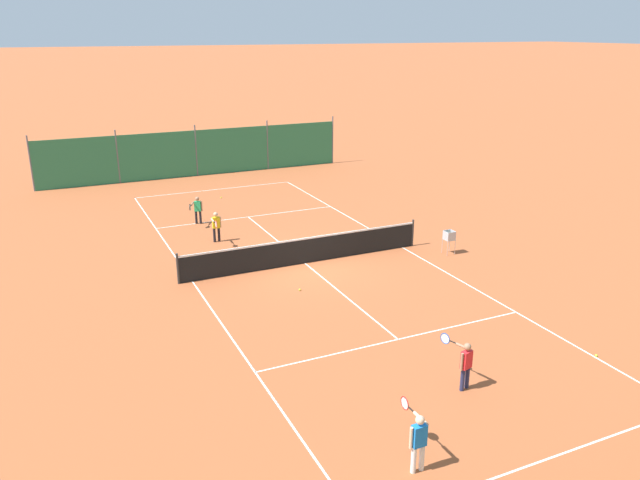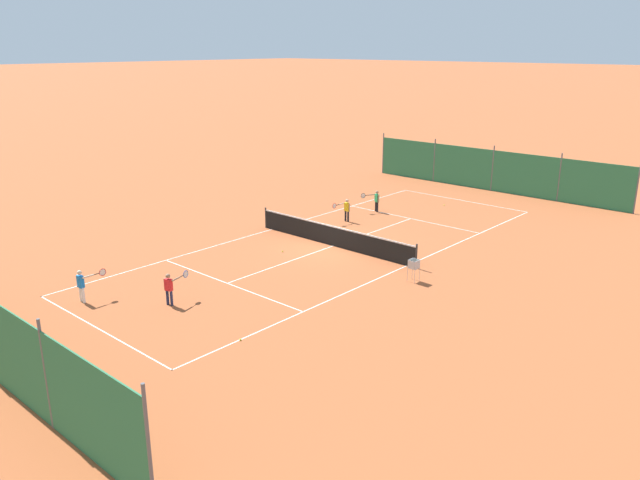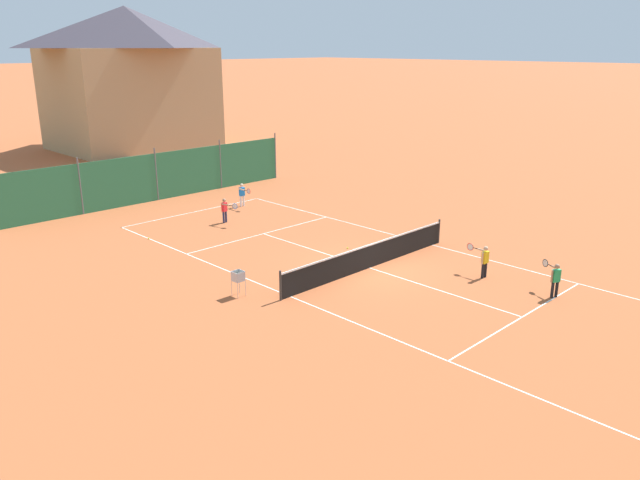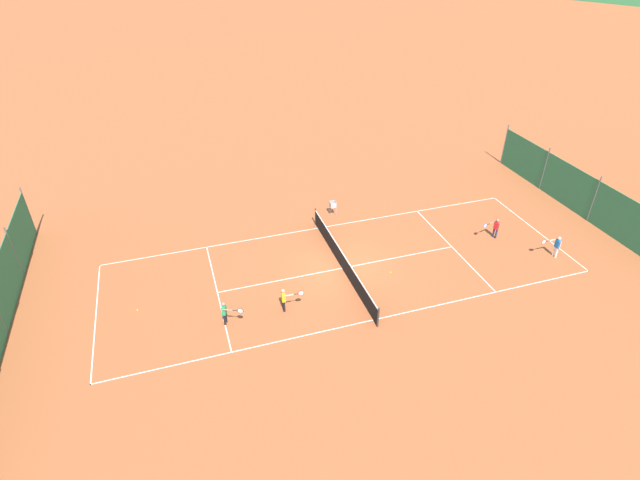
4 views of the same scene
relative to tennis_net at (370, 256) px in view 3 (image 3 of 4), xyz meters
name	(u,v)px [view 3 (image 3 of 4)]	position (x,y,z in m)	size (l,w,h in m)	color
ground_plane	(369,268)	(0.00, 0.00, -0.50)	(600.00, 600.00, 0.00)	#A8542D
court_line_markings	(369,268)	(0.00, 0.00, -0.50)	(8.25, 23.85, 0.01)	white
tennis_net	(370,256)	(0.00, 0.00, 0.00)	(9.18, 0.08, 1.06)	#2D2D2D
windscreen_fence_far	(156,177)	(0.00, 15.50, 0.81)	(17.28, 0.08, 2.90)	#2D754C
player_far_service	(242,193)	(2.46, 11.07, 0.22)	(0.42, 1.02, 1.23)	white
player_near_baseline	(484,259)	(2.22, -3.61, 0.21)	(0.43, 1.01, 1.22)	black
player_far_baseline	(555,277)	(2.30, -6.30, 0.20)	(0.73, 0.90, 1.20)	black
player_near_service	(225,209)	(-0.11, 9.11, 0.20)	(0.39, 1.04, 1.20)	#23284C
tennis_ball_by_net_right	(149,238)	(-4.15, 9.34, -0.47)	(0.07, 0.07, 0.07)	#CCE033
tennis_ball_service_box	(347,248)	(1.14, 2.21, -0.47)	(0.07, 0.07, 0.07)	#CCE033
ball_hopper	(238,278)	(-5.30, 1.33, 0.15)	(0.36, 0.36, 0.89)	#B7B7BC
alpine_chalet	(130,76)	(8.66, 33.67, 5.32)	(13.00, 10.00, 11.20)	tan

